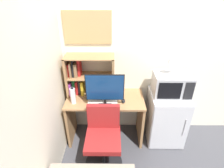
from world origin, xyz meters
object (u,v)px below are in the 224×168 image
(computer_mouse, at_px, (123,101))
(wall_corkboard, at_px, (87,27))
(monitor, at_px, (105,89))
(desk_chair, at_px, (103,141))
(microwave, at_px, (172,85))
(desk_fan, at_px, (175,64))
(water_bottle, at_px, (73,96))
(hutch_bookshelf, at_px, (84,75))
(keyboard, at_px, (103,100))
(mini_fridge, at_px, (166,117))

(computer_mouse, relative_size, wall_corkboard, 0.17)
(monitor, height_order, desk_chair, monitor)
(microwave, height_order, desk_fan, desk_fan)
(microwave, bearing_deg, desk_chair, -153.11)
(water_bottle, xyz_separation_m, desk_fan, (1.34, 0.12, 0.42))
(hutch_bookshelf, xyz_separation_m, microwave, (1.23, -0.14, -0.08))
(keyboard, distance_m, desk_chair, 0.55)
(hutch_bookshelf, bearing_deg, monitor, -43.14)
(microwave, bearing_deg, computer_mouse, -172.42)
(water_bottle, distance_m, microwave, 1.36)
(mini_fridge, relative_size, microwave, 1.64)
(water_bottle, bearing_deg, keyboard, 6.78)
(keyboard, height_order, wall_corkboard, wall_corkboard)
(microwave, bearing_deg, wall_corkboard, 167.12)
(microwave, bearing_deg, desk_fan, -158.94)
(keyboard, xyz_separation_m, water_bottle, (-0.40, -0.05, 0.11))
(keyboard, height_order, water_bottle, water_bottle)
(computer_mouse, distance_m, water_bottle, 0.70)
(hutch_bookshelf, distance_m, water_bottle, 0.34)
(monitor, height_order, computer_mouse, monitor)
(wall_corkboard, bearing_deg, monitor, -60.62)
(monitor, distance_m, microwave, 0.93)
(water_bottle, bearing_deg, desk_chair, -39.86)
(monitor, height_order, desk_fan, desk_fan)
(desk_fan, bearing_deg, wall_corkboard, 166.70)
(monitor, bearing_deg, mini_fridge, 9.30)
(hutch_bookshelf, distance_m, mini_fridge, 1.40)
(computer_mouse, xyz_separation_m, water_bottle, (-0.69, -0.03, 0.10))
(mini_fridge, bearing_deg, microwave, 89.63)
(desk_chair, bearing_deg, keyboard, 92.93)
(keyboard, height_order, microwave, microwave)
(computer_mouse, distance_m, desk_fan, 0.84)
(monitor, bearing_deg, keyboard, 115.22)
(water_bottle, bearing_deg, wall_corkboard, 62.26)
(mini_fridge, distance_m, wall_corkboard, 1.75)
(hutch_bookshelf, bearing_deg, mini_fridge, -6.68)
(desk_fan, bearing_deg, keyboard, -175.79)
(microwave, xyz_separation_m, wall_corkboard, (-1.15, 0.26, 0.72))
(desk_chair, bearing_deg, desk_fan, 26.98)
(keyboard, relative_size, wall_corkboard, 0.64)
(hutch_bookshelf, relative_size, monitor, 1.34)
(hutch_bookshelf, height_order, microwave, hutch_bookshelf)
(mini_fridge, xyz_separation_m, desk_chair, (-0.93, -0.47, -0.02))
(hutch_bookshelf, xyz_separation_m, keyboard, (0.28, -0.22, -0.29))
(keyboard, bearing_deg, hutch_bookshelf, 142.09)
(monitor, xyz_separation_m, water_bottle, (-0.44, 0.03, -0.13))
(monitor, xyz_separation_m, microwave, (0.92, 0.15, -0.02))
(keyboard, bearing_deg, microwave, 4.48)
(hutch_bookshelf, height_order, mini_fridge, hutch_bookshelf)
(keyboard, relative_size, desk_fan, 1.56)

